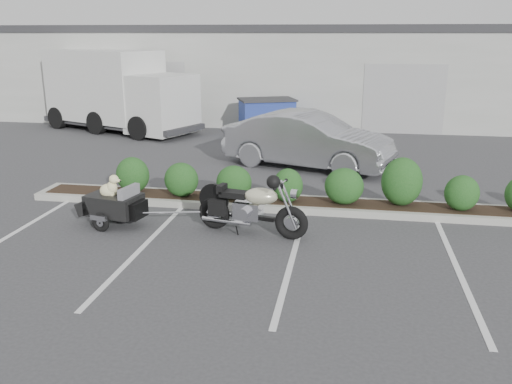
% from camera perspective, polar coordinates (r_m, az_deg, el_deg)
% --- Properties ---
extents(ground, '(90.00, 90.00, 0.00)m').
position_cam_1_polar(ground, '(10.05, -2.62, -5.17)').
color(ground, '#38383A').
rests_on(ground, ground).
extents(planter_kerb, '(12.00, 1.00, 0.15)m').
position_cam_1_polar(planter_kerb, '(11.93, 4.36, -1.30)').
color(planter_kerb, '#9E9E93').
rests_on(planter_kerb, ground).
extents(building, '(26.00, 10.00, 4.00)m').
position_cam_1_polar(building, '(26.25, 5.53, 12.63)').
color(building, '#9EA099').
rests_on(building, ground).
extents(motorcycle, '(2.21, 0.94, 1.28)m').
position_cam_1_polar(motorcycle, '(10.22, -0.52, -1.73)').
color(motorcycle, black).
rests_on(motorcycle, ground).
extents(pet_trailer, '(1.80, 1.03, 1.06)m').
position_cam_1_polar(pet_trailer, '(11.09, -14.77, -1.18)').
color(pet_trailer, black).
rests_on(pet_trailer, ground).
extents(sedan, '(5.05, 3.07, 1.57)m').
position_cam_1_polar(sedan, '(15.41, 5.48, 5.45)').
color(sedan, '#ABACB2').
rests_on(sedan, ground).
extents(dumpster, '(2.41, 2.05, 1.34)m').
position_cam_1_polar(dumpster, '(20.58, 1.15, 7.97)').
color(dumpster, navy).
rests_on(dumpster, ground).
extents(delivery_truck, '(6.98, 4.55, 3.06)m').
position_cam_1_polar(delivery_truck, '(21.93, -14.28, 10.09)').
color(delivery_truck, silver).
rests_on(delivery_truck, ground).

